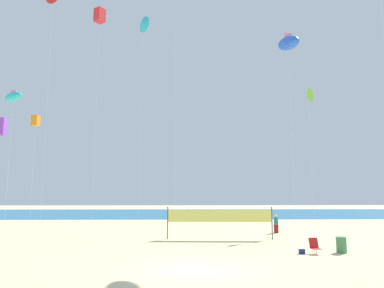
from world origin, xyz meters
TOP-DOWN VIEW (x-y plane):
  - ground_plane at (0.00, 0.00)m, footprint 120.00×120.00m
  - ocean_band at (0.00, 35.69)m, footprint 120.00×20.00m
  - beachgoer_teal_shirt at (7.32, 13.20)m, footprint 0.36×0.36m
  - folding_beach_chair at (7.14, 3.93)m, footprint 0.52×0.65m
  - trash_barrel at (8.86, 4.21)m, footprint 0.58×0.58m
  - volleyball_net at (2.12, 9.67)m, footprint 7.97×0.38m
  - beach_handbag at (6.37, 3.88)m, footprint 0.34×0.17m
  - kite_cyan_delta at (-4.44, 12.98)m, footprint 1.25×1.35m
  - kite_cyan_inflatable at (-12.81, 7.33)m, footprint 1.92×1.55m
  - kite_orange_box at (-13.93, 13.58)m, footprint 0.65×0.65m
  - kite_red_box at (-8.03, 11.61)m, footprint 1.04×1.04m
  - kite_blue_inflatable at (6.95, 6.76)m, footprint 1.43×3.07m
  - kite_lime_delta at (11.55, 15.65)m, footprint 1.30×1.23m

SIDE VIEW (x-z plane):
  - ground_plane at x=0.00m, z-range 0.00..0.00m
  - ocean_band at x=0.00m, z-range 0.00..0.01m
  - beach_handbag at x=6.37m, z-range 0.00..0.27m
  - trash_barrel at x=8.86m, z-range 0.00..0.92m
  - folding_beach_chair at x=7.14m, z-range 0.02..0.91m
  - beachgoer_teal_shirt at x=7.32m, z-range 0.05..1.61m
  - volleyball_net at x=2.12m, z-range 0.43..2.83m
  - kite_orange_box at x=-13.93m, z-range 4.65..14.93m
  - kite_cyan_inflatable at x=-12.81m, z-range 4.89..15.69m
  - kite_lime_delta at x=11.55m, z-range 6.07..19.65m
  - kite_blue_inflatable at x=6.95m, z-range 6.69..21.76m
  - kite_cyan_delta at x=-4.44m, z-range 8.97..28.49m
  - kite_red_box at x=-8.03m, z-range 9.07..28.49m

